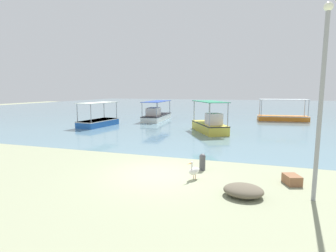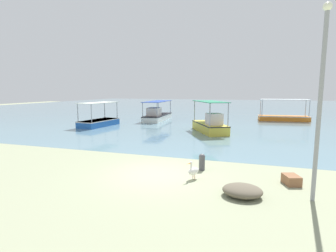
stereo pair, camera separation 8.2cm
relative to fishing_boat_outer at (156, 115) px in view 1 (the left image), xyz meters
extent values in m
plane|color=gray|center=(7.25, -19.76, -0.62)|extent=(120.00, 120.00, 0.00)
cube|color=slate|center=(7.25, 28.24, -0.62)|extent=(110.00, 90.00, 0.00)
cube|color=white|center=(-0.02, 0.28, -0.28)|extent=(2.36, 6.83, 0.67)
cube|color=black|center=(-0.02, 0.28, 0.01)|extent=(2.40, 6.88, 0.08)
cylinder|color=#99999E|center=(-1.06, 3.34, 0.86)|extent=(0.08, 0.08, 1.62)
cylinder|color=#99999E|center=(0.66, 3.44, 0.86)|extent=(0.08, 0.08, 1.62)
cylinder|color=#99999E|center=(-0.69, -2.88, 0.86)|extent=(0.08, 0.08, 1.62)
cylinder|color=#99999E|center=(1.03, -2.78, 0.86)|extent=(0.08, 0.08, 1.62)
cube|color=navy|center=(-0.02, 0.28, 1.70)|extent=(2.45, 6.64, 0.05)
cube|color=beige|center=(0.07, -1.23, 0.53)|extent=(1.48, 1.91, 0.96)
cube|color=orange|center=(14.87, 4.20, -0.32)|extent=(5.88, 2.27, 0.59)
cube|color=silver|center=(14.87, 4.20, -0.07)|extent=(5.92, 2.32, 0.08)
cylinder|color=#99999E|center=(17.40, 5.19, 0.95)|extent=(0.08, 0.08, 1.97)
cylinder|color=#99999E|center=(17.55, 3.71, 0.95)|extent=(0.08, 0.08, 1.97)
cylinder|color=#99999E|center=(12.19, 4.68, 0.95)|extent=(0.08, 0.08, 1.97)
cylinder|color=#99999E|center=(12.34, 3.20, 0.95)|extent=(0.08, 0.08, 1.97)
cube|color=silver|center=(14.87, 4.20, 1.96)|extent=(5.69, 2.35, 0.05)
cube|color=blue|center=(-3.88, -6.90, -0.29)|extent=(2.35, 4.87, 0.65)
cube|color=silver|center=(-3.88, -6.90, -0.01)|extent=(2.40, 4.92, 0.08)
cylinder|color=#99999E|center=(-3.26, -9.08, 0.91)|extent=(0.08, 0.08, 1.75)
cylinder|color=#99999E|center=(-4.91, -8.92, 0.91)|extent=(0.08, 0.08, 1.75)
cylinder|color=#99999E|center=(-2.84, -4.89, 0.91)|extent=(0.08, 0.08, 1.75)
cylinder|color=#99999E|center=(-4.49, -4.73, 0.91)|extent=(0.08, 0.08, 1.75)
cube|color=silver|center=(-3.88, -6.90, 1.80)|extent=(2.43, 4.69, 0.05)
cube|color=gold|center=(7.64, -7.22, -0.22)|extent=(3.91, 5.24, 0.80)
cube|color=black|center=(7.64, -7.22, 0.14)|extent=(3.96, 5.30, 0.08)
cylinder|color=#99999E|center=(5.91, -5.60, 1.12)|extent=(0.08, 0.08, 1.88)
cylinder|color=#99999E|center=(7.27, -4.88, 1.12)|extent=(0.08, 0.08, 1.88)
cylinder|color=#99999E|center=(8.02, -9.57, 1.12)|extent=(0.08, 0.08, 1.88)
cylinder|color=#99999E|center=(9.37, -8.85, 1.12)|extent=(0.08, 0.08, 1.88)
cube|color=#237654|center=(7.64, -7.22, 2.09)|extent=(3.90, 5.11, 0.05)
cube|color=beige|center=(8.17, -8.21, 0.66)|extent=(1.62, 1.57, 0.97)
cylinder|color=#E0997A|center=(9.02, -19.91, -0.51)|extent=(0.03, 0.03, 0.22)
cylinder|color=#E0997A|center=(8.93, -19.87, -0.51)|extent=(0.03, 0.03, 0.22)
ellipsoid|color=white|center=(8.96, -19.92, -0.26)|extent=(0.51, 0.63, 0.32)
ellipsoid|color=white|center=(9.08, -19.69, -0.24)|extent=(0.18, 0.20, 0.10)
cylinder|color=white|center=(8.89, -20.05, -0.04)|extent=(0.07, 0.07, 0.26)
sphere|color=white|center=(8.89, -20.05, 0.13)|extent=(0.11, 0.11, 0.11)
cone|color=#E5933F|center=(8.81, -20.20, 0.11)|extent=(0.19, 0.29, 0.06)
cylinder|color=gray|center=(13.27, -20.77, 2.45)|extent=(0.14, 0.14, 6.15)
sphere|color=#EAEACC|center=(13.27, -20.77, 5.64)|extent=(0.28, 0.28, 0.28)
cylinder|color=#47474C|center=(9.07, -18.55, -0.32)|extent=(0.28, 0.28, 0.60)
sphere|color=#4C4C51|center=(9.07, -18.55, 0.02)|extent=(0.29, 0.29, 0.29)
ellipsoid|color=brown|center=(10.99, -21.13, -0.41)|extent=(1.39, 1.18, 0.42)
cube|color=#8C5C3C|center=(12.79, -19.32, -0.43)|extent=(0.73, 0.84, 0.38)
camera|label=1|loc=(11.11, -30.34, 3.10)|focal=28.00mm
camera|label=2|loc=(11.19, -30.31, 3.10)|focal=28.00mm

